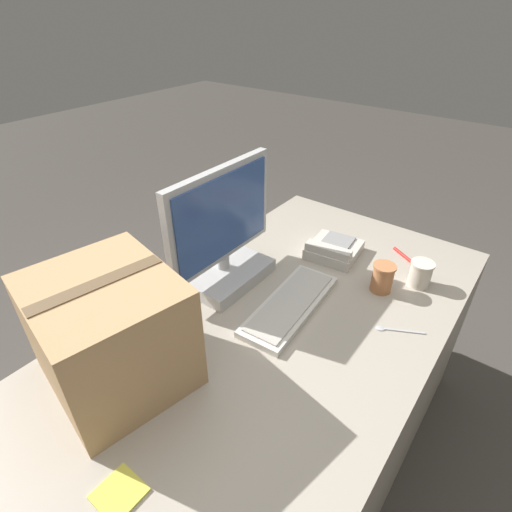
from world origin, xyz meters
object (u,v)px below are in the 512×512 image
(sticky_note_pad, at_px, (119,493))
(monitor, at_px, (222,241))
(desk_phone, at_px, (333,249))
(paper_cup_left, at_px, (382,278))
(cardboard_box, at_px, (111,332))
(paper_cup_right, at_px, (420,274))
(pen_marker, at_px, (405,256))
(keyboard, at_px, (292,305))
(spoon, at_px, (393,330))

(sticky_note_pad, bearing_deg, monitor, 24.76)
(desk_phone, bearing_deg, paper_cup_left, -119.08)
(monitor, height_order, cardboard_box, monitor)
(paper_cup_left, relative_size, cardboard_box, 0.25)
(monitor, bearing_deg, sticky_note_pad, -155.24)
(paper_cup_right, distance_m, pen_marker, 0.17)
(paper_cup_right, bearing_deg, desk_phone, 92.41)
(desk_phone, bearing_deg, paper_cup_right, -94.51)
(monitor, bearing_deg, paper_cup_left, -59.81)
(keyboard, distance_m, paper_cup_right, 0.47)
(pen_marker, bearing_deg, sticky_note_pad, 114.97)
(monitor, height_order, spoon, monitor)
(desk_phone, xyz_separation_m, sticky_note_pad, (-1.06, -0.08, -0.02))
(monitor, bearing_deg, cardboard_box, -172.50)
(monitor, distance_m, sticky_note_pad, 0.78)
(keyboard, xyz_separation_m, paper_cup_right, (0.38, -0.28, 0.03))
(monitor, bearing_deg, paper_cup_right, -55.81)
(desk_phone, relative_size, sticky_note_pad, 2.36)
(spoon, distance_m, pen_marker, 0.43)
(keyboard, bearing_deg, sticky_note_pad, 178.62)
(paper_cup_left, distance_m, cardboard_box, 0.88)
(cardboard_box, relative_size, pen_marker, 3.52)
(desk_phone, bearing_deg, cardboard_box, 161.70)
(paper_cup_right, xyz_separation_m, spoon, (-0.27, -0.02, -0.04))
(spoon, height_order, sticky_note_pad, sticky_note_pad)
(desk_phone, xyz_separation_m, pen_marker, (0.15, -0.23, -0.02))
(keyboard, relative_size, paper_cup_left, 4.17)
(desk_phone, relative_size, paper_cup_left, 2.09)
(monitor, xyz_separation_m, cardboard_box, (-0.49, -0.07, -0.01))
(keyboard, height_order, pen_marker, keyboard)
(paper_cup_right, relative_size, spoon, 0.68)
(desk_phone, height_order, pen_marker, desk_phone)
(paper_cup_left, bearing_deg, paper_cup_right, -40.38)
(paper_cup_right, distance_m, sticky_note_pad, 1.11)
(cardboard_box, distance_m, sticky_note_pad, 0.36)
(paper_cup_left, xyz_separation_m, sticky_note_pad, (-0.97, 0.15, -0.05))
(monitor, bearing_deg, keyboard, -88.67)
(monitor, relative_size, sticky_note_pad, 5.15)
(paper_cup_right, bearing_deg, keyboard, 143.22)
(paper_cup_right, xyz_separation_m, pen_marker, (0.14, 0.10, -0.04))
(sticky_note_pad, bearing_deg, cardboard_box, 52.05)
(paper_cup_right, xyz_separation_m, sticky_note_pad, (-1.08, 0.25, -0.04))
(cardboard_box, bearing_deg, paper_cup_right, -29.73)
(pen_marker, bearing_deg, paper_cup_right, 157.18)
(monitor, height_order, desk_phone, monitor)
(keyboard, xyz_separation_m, pen_marker, (0.52, -0.19, -0.01))
(desk_phone, distance_m, sticky_note_pad, 1.07)
(keyboard, relative_size, cardboard_box, 1.04)
(cardboard_box, bearing_deg, paper_cup_left, -27.98)
(keyboard, bearing_deg, cardboard_box, 152.11)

